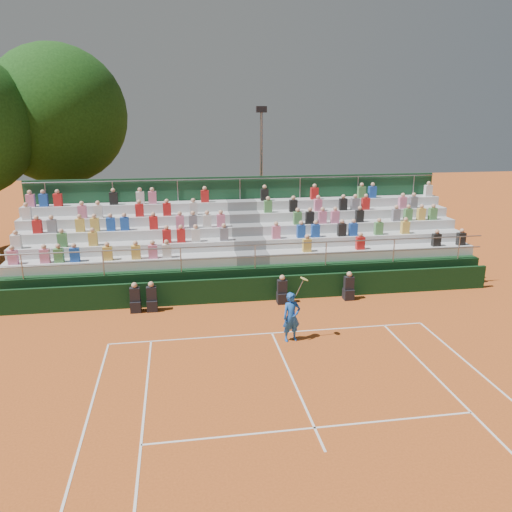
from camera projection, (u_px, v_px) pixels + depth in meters
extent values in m
plane|color=#C55920|center=(272.00, 333.00, 17.26)|extent=(90.00, 90.00, 0.00)
cube|color=white|center=(272.00, 333.00, 17.26)|extent=(11.00, 0.06, 0.01)
cube|color=white|center=(293.00, 380.00, 14.22)|extent=(0.06, 6.40, 0.01)
cube|color=white|center=(315.00, 428.00, 12.04)|extent=(8.22, 0.06, 0.01)
cube|color=black|center=(257.00, 289.00, 20.16)|extent=(20.00, 0.15, 1.00)
cube|color=black|center=(136.00, 306.00, 19.08)|extent=(0.40, 0.40, 0.44)
cube|color=black|center=(135.00, 295.00, 18.95)|extent=(0.38, 0.25, 0.55)
sphere|color=tan|center=(134.00, 285.00, 18.85)|extent=(0.22, 0.22, 0.22)
cube|color=black|center=(152.00, 305.00, 19.18)|extent=(0.40, 0.40, 0.44)
cube|color=black|center=(152.00, 294.00, 19.05)|extent=(0.38, 0.25, 0.55)
sphere|color=tan|center=(151.00, 284.00, 18.94)|extent=(0.22, 0.22, 0.22)
cube|color=black|center=(282.00, 298.00, 19.95)|extent=(0.40, 0.40, 0.44)
cube|color=black|center=(282.00, 287.00, 19.82)|extent=(0.38, 0.25, 0.55)
sphere|color=tan|center=(282.00, 278.00, 19.72)|extent=(0.22, 0.22, 0.22)
cube|color=black|center=(348.00, 294.00, 20.37)|extent=(0.40, 0.40, 0.44)
cube|color=black|center=(349.00, 283.00, 20.24)|extent=(0.38, 0.25, 0.55)
sphere|color=tan|center=(349.00, 274.00, 20.14)|extent=(0.22, 0.22, 0.22)
cube|color=black|center=(246.00, 265.00, 23.08)|extent=(20.00, 5.20, 1.20)
cube|color=silver|center=(123.00, 263.00, 20.45)|extent=(9.30, 0.85, 0.42)
cube|color=silver|center=(371.00, 252.00, 22.08)|extent=(9.30, 0.85, 0.42)
cube|color=slate|center=(252.00, 258.00, 21.27)|extent=(1.40, 0.85, 0.42)
cube|color=silver|center=(124.00, 248.00, 21.15)|extent=(9.30, 0.85, 0.42)
cube|color=silver|center=(365.00, 239.00, 22.77)|extent=(9.30, 0.85, 0.42)
cube|color=slate|center=(249.00, 243.00, 21.96)|extent=(1.40, 0.85, 0.42)
cube|color=silver|center=(125.00, 234.00, 21.84)|extent=(9.30, 0.85, 0.42)
cube|color=silver|center=(359.00, 226.00, 23.46)|extent=(9.30, 0.85, 0.42)
cube|color=slate|center=(246.00, 230.00, 22.65)|extent=(1.40, 0.85, 0.42)
cube|color=silver|center=(126.00, 221.00, 22.53)|extent=(9.30, 0.85, 0.42)
cube|color=silver|center=(353.00, 213.00, 24.15)|extent=(9.30, 0.85, 0.42)
cube|color=slate|center=(244.00, 217.00, 23.34)|extent=(1.40, 0.85, 0.42)
cube|color=silver|center=(127.00, 208.00, 23.22)|extent=(9.30, 0.85, 0.42)
cube|color=silver|center=(348.00, 202.00, 24.85)|extent=(9.30, 0.85, 0.42)
cube|color=slate|center=(241.00, 205.00, 24.03)|extent=(1.40, 0.85, 0.42)
cube|color=#1A4428|center=(240.00, 221.00, 24.78)|extent=(20.00, 0.12, 4.40)
cylinder|color=gray|center=(255.00, 245.00, 20.22)|extent=(20.00, 0.05, 0.05)
cylinder|color=gray|center=(240.00, 179.00, 24.11)|extent=(20.00, 0.05, 0.05)
cube|color=pink|center=(13.00, 257.00, 19.55)|extent=(0.36, 0.24, 0.56)
cube|color=pink|center=(45.00, 256.00, 19.73)|extent=(0.36, 0.24, 0.56)
cube|color=#4C8C4C|center=(59.00, 255.00, 19.81)|extent=(0.36, 0.24, 0.56)
cube|color=#1E4CB2|center=(75.00, 255.00, 19.90)|extent=(0.36, 0.24, 0.56)
cube|color=gold|center=(108.00, 253.00, 20.09)|extent=(0.36, 0.24, 0.56)
cube|color=gold|center=(136.00, 252.00, 20.26)|extent=(0.36, 0.24, 0.56)
cube|color=pink|center=(153.00, 252.00, 20.36)|extent=(0.36, 0.24, 0.56)
cube|color=silver|center=(167.00, 251.00, 20.45)|extent=(0.36, 0.24, 0.56)
cube|color=silver|center=(17.00, 242.00, 20.23)|extent=(0.36, 0.24, 0.56)
cube|color=#4C8C4C|center=(62.00, 240.00, 20.50)|extent=(0.36, 0.24, 0.56)
cube|color=gold|center=(93.00, 239.00, 20.68)|extent=(0.36, 0.24, 0.56)
cube|color=red|center=(167.00, 236.00, 21.14)|extent=(0.36, 0.24, 0.56)
cube|color=red|center=(181.00, 236.00, 21.23)|extent=(0.36, 0.24, 0.56)
cube|color=silver|center=(196.00, 235.00, 21.33)|extent=(0.36, 0.24, 0.56)
cube|color=slate|center=(224.00, 234.00, 21.51)|extent=(0.36, 0.24, 0.56)
cube|color=red|center=(37.00, 227.00, 21.02)|extent=(0.36, 0.24, 0.56)
cube|color=slate|center=(52.00, 226.00, 21.11)|extent=(0.36, 0.24, 0.56)
cube|color=gold|center=(80.00, 225.00, 21.28)|extent=(0.36, 0.24, 0.56)
cube|color=gold|center=(95.00, 225.00, 21.37)|extent=(0.36, 0.24, 0.56)
cube|color=#1E4CB2|center=(111.00, 224.00, 21.48)|extent=(0.36, 0.24, 0.56)
cube|color=#1E4CB2|center=(125.00, 224.00, 21.56)|extent=(0.36, 0.24, 0.56)
cube|color=red|center=(154.00, 223.00, 21.75)|extent=(0.36, 0.24, 0.56)
cube|color=pink|center=(180.00, 222.00, 21.92)|extent=(0.36, 0.24, 0.56)
cube|color=slate|center=(193.00, 222.00, 22.01)|extent=(0.36, 0.24, 0.56)
cube|color=silver|center=(207.00, 221.00, 22.10)|extent=(0.36, 0.24, 0.56)
cube|color=pink|center=(221.00, 221.00, 22.20)|extent=(0.36, 0.24, 0.56)
cube|color=silver|center=(27.00, 213.00, 21.62)|extent=(0.36, 0.24, 0.56)
cube|color=pink|center=(82.00, 212.00, 21.97)|extent=(0.36, 0.24, 0.56)
cube|color=silver|center=(98.00, 211.00, 22.08)|extent=(0.36, 0.24, 0.56)
cube|color=red|center=(140.00, 210.00, 22.35)|extent=(0.36, 0.24, 0.56)
cube|color=red|center=(167.00, 209.00, 22.53)|extent=(0.36, 0.24, 0.56)
cube|color=silver|center=(193.00, 209.00, 22.71)|extent=(0.36, 0.24, 0.56)
cube|color=pink|center=(31.00, 201.00, 22.31)|extent=(0.36, 0.24, 0.56)
cube|color=#1E4CB2|center=(44.00, 200.00, 22.40)|extent=(0.36, 0.24, 0.56)
cube|color=red|center=(58.00, 200.00, 22.49)|extent=(0.36, 0.24, 0.56)
cube|color=black|center=(114.00, 199.00, 22.86)|extent=(0.36, 0.24, 0.56)
cube|color=silver|center=(140.00, 198.00, 23.04)|extent=(0.36, 0.24, 0.56)
cube|color=pink|center=(152.00, 198.00, 23.12)|extent=(0.36, 0.24, 0.56)
cube|color=red|center=(205.00, 196.00, 23.49)|extent=(0.36, 0.24, 0.56)
cube|color=gold|center=(307.00, 245.00, 21.35)|extent=(0.36, 0.24, 0.56)
cube|color=red|center=(360.00, 243.00, 21.71)|extent=(0.36, 0.24, 0.56)
cube|color=black|center=(436.00, 240.00, 22.25)|extent=(0.36, 0.24, 0.56)
cube|color=black|center=(461.00, 239.00, 22.43)|extent=(0.36, 0.24, 0.56)
cube|color=pink|center=(276.00, 232.00, 21.86)|extent=(0.36, 0.24, 0.56)
cube|color=#1E4CB2|center=(301.00, 231.00, 22.03)|extent=(0.36, 0.24, 0.56)
cube|color=#1E4CB2|center=(315.00, 231.00, 22.13)|extent=(0.36, 0.24, 0.56)
cube|color=black|center=(342.00, 230.00, 22.32)|extent=(0.36, 0.24, 0.56)
cube|color=#1E4CB2|center=(353.00, 229.00, 22.40)|extent=(0.36, 0.24, 0.56)
cube|color=#4C8C4C|center=(379.00, 228.00, 22.58)|extent=(0.36, 0.24, 0.56)
cube|color=gold|center=(405.00, 227.00, 22.77)|extent=(0.36, 0.24, 0.56)
cube|color=#4C8C4C|center=(297.00, 218.00, 22.73)|extent=(0.36, 0.24, 0.56)
cube|color=black|center=(310.00, 218.00, 22.82)|extent=(0.36, 0.24, 0.56)
cube|color=pink|center=(322.00, 217.00, 22.91)|extent=(0.36, 0.24, 0.56)
cube|color=pink|center=(335.00, 217.00, 23.00)|extent=(0.36, 0.24, 0.56)
cube|color=black|center=(359.00, 216.00, 23.18)|extent=(0.36, 0.24, 0.56)
cube|color=slate|center=(396.00, 215.00, 23.45)|extent=(0.36, 0.24, 0.56)
cube|color=#4C8C4C|center=(408.00, 215.00, 23.54)|extent=(0.36, 0.24, 0.56)
cube|color=gold|center=(421.00, 214.00, 23.64)|extent=(0.36, 0.24, 0.56)
cube|color=#4C8C4C|center=(433.00, 214.00, 23.73)|extent=(0.36, 0.24, 0.56)
cube|color=#4C8C4C|center=(268.00, 207.00, 23.24)|extent=(0.36, 0.24, 0.56)
cube|color=black|center=(293.00, 206.00, 23.42)|extent=(0.36, 0.24, 0.56)
cube|color=pink|center=(318.00, 205.00, 23.60)|extent=(0.36, 0.24, 0.56)
cube|color=black|center=(343.00, 204.00, 23.79)|extent=(0.36, 0.24, 0.56)
cube|color=slate|center=(355.00, 204.00, 23.88)|extent=(0.36, 0.24, 0.56)
cube|color=red|center=(366.00, 204.00, 23.96)|extent=(0.36, 0.24, 0.56)
cube|color=pink|center=(402.00, 203.00, 24.25)|extent=(0.36, 0.24, 0.56)
cube|color=slate|center=(413.00, 202.00, 24.33)|extent=(0.36, 0.24, 0.56)
cube|color=black|center=(265.00, 195.00, 23.93)|extent=(0.36, 0.24, 0.56)
cube|color=red|center=(314.00, 194.00, 24.30)|extent=(0.36, 0.24, 0.56)
cube|color=#4C8C4C|center=(361.00, 192.00, 24.67)|extent=(0.36, 0.24, 0.56)
cube|color=#1E4CB2|center=(372.00, 192.00, 24.75)|extent=(0.36, 0.24, 0.56)
cube|color=silver|center=(428.00, 191.00, 25.20)|extent=(0.36, 0.24, 0.56)
imported|color=blue|center=(291.00, 317.00, 16.49)|extent=(0.67, 0.50, 1.68)
cylinder|color=gray|center=(300.00, 288.00, 16.26)|extent=(0.26, 0.03, 0.51)
cylinder|color=#E5D866|center=(304.00, 279.00, 16.20)|extent=(0.26, 0.28, 0.14)
cylinder|color=#351E13|center=(67.00, 207.00, 29.05)|extent=(0.50, 0.50, 4.22)
sphere|color=#12360E|center=(57.00, 115.00, 27.64)|extent=(7.60, 7.60, 7.60)
cylinder|color=gray|center=(261.00, 178.00, 29.16)|extent=(0.16, 0.16, 7.40)
cube|color=black|center=(261.00, 109.00, 28.10)|extent=(0.60, 0.25, 0.35)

